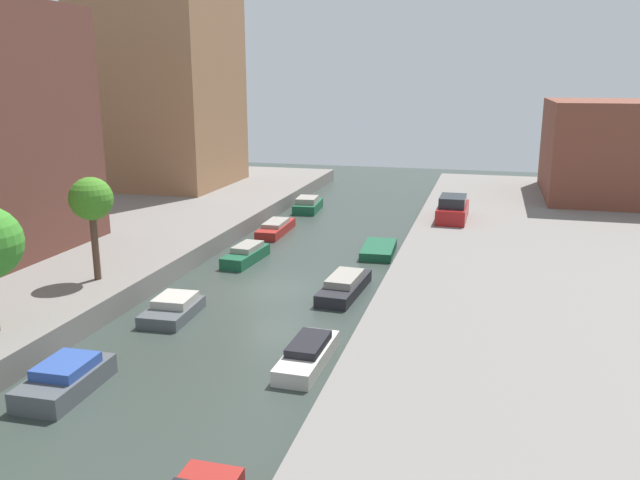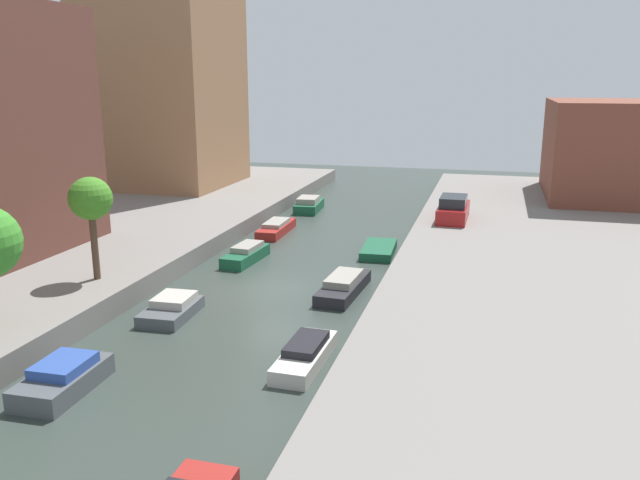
{
  "view_description": "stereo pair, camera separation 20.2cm",
  "coord_description": "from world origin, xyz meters",
  "px_view_note": "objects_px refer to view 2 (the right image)",
  "views": [
    {
      "loc": [
        9.09,
        -26.31,
        9.4
      ],
      "look_at": [
        0.44,
        6.38,
        0.81
      ],
      "focal_mm": 36.06,
      "sensor_mm": 36.0,
      "label": 1
    },
    {
      "loc": [
        9.28,
        -26.26,
        9.4
      ],
      "look_at": [
        0.44,
        6.38,
        0.81
      ],
      "focal_mm": 36.06,
      "sensor_mm": 36.0,
      "label": 2
    }
  ],
  "objects_px": {
    "street_tree_2": "(91,200)",
    "moored_boat_left_5": "(309,205)",
    "moored_boat_left_4": "(276,228)",
    "moored_boat_right_3": "(379,250)",
    "moored_boat_right_2": "(344,286)",
    "low_block_right": "(622,150)",
    "moored_boat_right_1": "(305,354)",
    "apartment_tower_far": "(160,7)",
    "moored_boat_left_1": "(63,378)",
    "parked_car": "(453,210)",
    "moored_boat_left_3": "(246,254)",
    "moored_boat_left_2": "(172,308)"
  },
  "relations": [
    {
      "from": "moored_boat_left_3",
      "to": "moored_boat_right_2",
      "type": "bearing_deg",
      "value": -31.13
    },
    {
      "from": "moored_boat_left_2",
      "to": "moored_boat_right_3",
      "type": "distance_m",
      "value": 13.22
    },
    {
      "from": "moored_boat_left_5",
      "to": "moored_boat_left_1",
      "type": "bearing_deg",
      "value": -89.29
    },
    {
      "from": "low_block_right",
      "to": "moored_boat_right_1",
      "type": "bearing_deg",
      "value": -115.36
    },
    {
      "from": "moored_boat_left_5",
      "to": "low_block_right",
      "type": "bearing_deg",
      "value": 15.27
    },
    {
      "from": "apartment_tower_far",
      "to": "moored_boat_right_3",
      "type": "height_order",
      "value": "apartment_tower_far"
    },
    {
      "from": "low_block_right",
      "to": "moored_boat_left_1",
      "type": "bearing_deg",
      "value": -121.58
    },
    {
      "from": "street_tree_2",
      "to": "moored_boat_left_5",
      "type": "distance_m",
      "value": 21.51
    },
    {
      "from": "low_block_right",
      "to": "parked_car",
      "type": "xyz_separation_m",
      "value": [
        -10.88,
        -10.83,
        -2.77
      ]
    },
    {
      "from": "moored_boat_left_1",
      "to": "moored_boat_left_5",
      "type": "xyz_separation_m",
      "value": [
        -0.35,
        28.41,
        0.02
      ]
    },
    {
      "from": "moored_boat_left_1",
      "to": "moored_boat_left_3",
      "type": "relative_size",
      "value": 0.88
    },
    {
      "from": "apartment_tower_far",
      "to": "moored_boat_left_1",
      "type": "bearing_deg",
      "value": -67.55
    },
    {
      "from": "street_tree_2",
      "to": "moored_boat_left_2",
      "type": "bearing_deg",
      "value": -12.87
    },
    {
      "from": "moored_boat_left_4",
      "to": "moored_boat_right_3",
      "type": "xyz_separation_m",
      "value": [
        6.97,
        -3.08,
        -0.11
      ]
    },
    {
      "from": "street_tree_2",
      "to": "moored_boat_left_2",
      "type": "relative_size",
      "value": 1.42
    },
    {
      "from": "moored_boat_left_4",
      "to": "moored_boat_right_3",
      "type": "relative_size",
      "value": 1.19
    },
    {
      "from": "moored_boat_left_2",
      "to": "moored_boat_left_4",
      "type": "xyz_separation_m",
      "value": [
        -0.58,
        14.65,
        -0.0
      ]
    },
    {
      "from": "parked_car",
      "to": "moored_boat_left_5",
      "type": "bearing_deg",
      "value": 154.67
    },
    {
      "from": "apartment_tower_far",
      "to": "low_block_right",
      "type": "relative_size",
      "value": 2.36
    },
    {
      "from": "street_tree_2",
      "to": "moored_boat_right_2",
      "type": "bearing_deg",
      "value": 20.2
    },
    {
      "from": "moored_boat_right_1",
      "to": "moored_boat_right_3",
      "type": "height_order",
      "value": "moored_boat_right_1"
    },
    {
      "from": "apartment_tower_far",
      "to": "moored_boat_left_3",
      "type": "relative_size",
      "value": 7.28
    },
    {
      "from": "moored_boat_left_3",
      "to": "moored_boat_right_3",
      "type": "height_order",
      "value": "moored_boat_left_3"
    },
    {
      "from": "low_block_right",
      "to": "moored_boat_left_1",
      "type": "distance_m",
      "value": 40.41
    },
    {
      "from": "low_block_right",
      "to": "moored_boat_left_3",
      "type": "height_order",
      "value": "low_block_right"
    },
    {
      "from": "apartment_tower_far",
      "to": "moored_boat_left_1",
      "type": "relative_size",
      "value": 8.25
    },
    {
      "from": "moored_boat_left_1",
      "to": "moored_boat_left_2",
      "type": "height_order",
      "value": "moored_boat_left_1"
    },
    {
      "from": "parked_car",
      "to": "moored_boat_right_3",
      "type": "xyz_separation_m",
      "value": [
        -3.6,
        -5.21,
        -1.4
      ]
    },
    {
      "from": "apartment_tower_far",
      "to": "moored_boat_right_3",
      "type": "bearing_deg",
      "value": -33.89
    },
    {
      "from": "moored_boat_left_3",
      "to": "moored_boat_left_5",
      "type": "xyz_separation_m",
      "value": [
        -0.46,
        13.48,
        0.06
      ]
    },
    {
      "from": "moored_boat_right_3",
      "to": "street_tree_2",
      "type": "bearing_deg",
      "value": -134.16
    },
    {
      "from": "low_block_right",
      "to": "moored_boat_left_2",
      "type": "xyz_separation_m",
      "value": [
        -20.87,
        -27.61,
        -4.07
      ]
    },
    {
      "from": "apartment_tower_far",
      "to": "moored_boat_left_1",
      "type": "height_order",
      "value": "apartment_tower_far"
    },
    {
      "from": "parked_car",
      "to": "moored_boat_left_4",
      "type": "distance_m",
      "value": 10.86
    },
    {
      "from": "street_tree_2",
      "to": "parked_car",
      "type": "height_order",
      "value": "street_tree_2"
    },
    {
      "from": "street_tree_2",
      "to": "moored_boat_left_3",
      "type": "bearing_deg",
      "value": 62.21
    },
    {
      "from": "apartment_tower_far",
      "to": "moored_boat_right_1",
      "type": "xyz_separation_m",
      "value": [
        19.57,
        -27.51,
        -14.23
      ]
    },
    {
      "from": "moored_boat_left_4",
      "to": "apartment_tower_far",
      "type": "bearing_deg",
      "value": 141.36
    },
    {
      "from": "moored_boat_right_1",
      "to": "moored_boat_right_2",
      "type": "height_order",
      "value": "moored_boat_right_2"
    },
    {
      "from": "low_block_right",
      "to": "moored_boat_left_2",
      "type": "height_order",
      "value": "low_block_right"
    },
    {
      "from": "low_block_right",
      "to": "moored_boat_left_3",
      "type": "distance_m",
      "value": 28.78
    },
    {
      "from": "apartment_tower_far",
      "to": "low_block_right",
      "type": "bearing_deg",
      "value": 4.91
    },
    {
      "from": "moored_boat_left_1",
      "to": "moored_boat_left_3",
      "type": "xyz_separation_m",
      "value": [
        0.11,
        14.93,
        -0.04
      ]
    },
    {
      "from": "moored_boat_right_2",
      "to": "moored_boat_right_3",
      "type": "distance_m",
      "value": 7.0
    },
    {
      "from": "low_block_right",
      "to": "moored_boat_right_1",
      "type": "height_order",
      "value": "low_block_right"
    },
    {
      "from": "street_tree_2",
      "to": "moored_boat_left_5",
      "type": "height_order",
      "value": "street_tree_2"
    },
    {
      "from": "moored_boat_right_3",
      "to": "moored_boat_left_4",
      "type": "bearing_deg",
      "value": 156.16
    },
    {
      "from": "apartment_tower_far",
      "to": "moored_boat_left_3",
      "type": "height_order",
      "value": "apartment_tower_far"
    },
    {
      "from": "low_block_right",
      "to": "moored_boat_left_2",
      "type": "distance_m",
      "value": 34.85
    },
    {
      "from": "moored_boat_left_3",
      "to": "moored_boat_left_5",
      "type": "distance_m",
      "value": 13.49
    }
  ]
}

